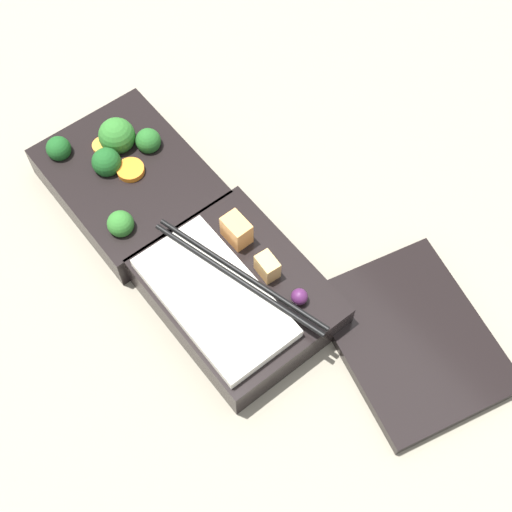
# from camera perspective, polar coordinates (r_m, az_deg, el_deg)

# --- Properties ---
(ground_plane) EXTENTS (3.00, 3.00, 0.00)m
(ground_plane) POSITION_cam_1_polar(r_m,az_deg,el_deg) (0.78, -5.49, 0.91)
(ground_plane) COLOR gray
(bento_tray_vegetable) EXTENTS (0.19, 0.15, 0.07)m
(bento_tray_vegetable) POSITION_cam_1_polar(r_m,az_deg,el_deg) (0.81, -10.23, 6.14)
(bento_tray_vegetable) COLOR black
(bento_tray_vegetable) RESTS_ON ground_plane
(bento_tray_rice) EXTENTS (0.20, 0.15, 0.07)m
(bento_tray_rice) POSITION_cam_1_polar(r_m,az_deg,el_deg) (0.72, -1.49, -2.84)
(bento_tray_rice) COLOR black
(bento_tray_rice) RESTS_ON ground_plane
(bento_lid) EXTENTS (0.21, 0.18, 0.01)m
(bento_lid) POSITION_cam_1_polar(r_m,az_deg,el_deg) (0.74, 12.36, -6.49)
(bento_lid) COLOR black
(bento_lid) RESTS_ON ground_plane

